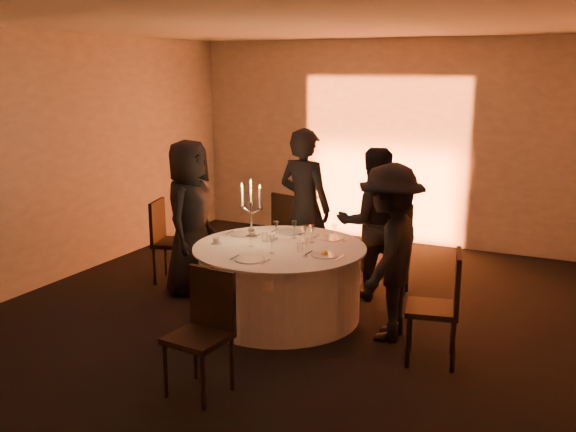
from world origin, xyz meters
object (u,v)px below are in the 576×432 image
at_px(chair_back_right, 390,240).
at_px(guest_left, 189,217).
at_px(banquet_table, 280,282).
at_px(chair_left, 167,236).
at_px(chair_back_left, 293,230).
at_px(guest_right, 390,253).
at_px(candelabra, 251,217).
at_px(guest_back_right, 373,223).
at_px(guest_back_left, 305,207).
at_px(coffee_cup, 216,241).
at_px(chair_right, 443,300).
at_px(chair_front, 204,324).

height_order(chair_back_right, guest_left, guest_left).
xyz_separation_m(banquet_table, chair_left, (-1.77, 0.46, 0.19)).
relative_size(chair_back_left, guest_left, 0.60).
distance_m(chair_left, chair_back_right, 2.69).
xyz_separation_m(chair_back_left, chair_back_right, (1.21, 0.10, -0.01)).
distance_m(guest_right, candelabra, 1.63).
xyz_separation_m(chair_back_left, candelabra, (0.00, -1.06, 0.39)).
distance_m(banquet_table, guest_back_right, 1.33).
height_order(guest_back_left, guest_back_right, guest_back_left).
xyz_separation_m(chair_back_right, coffee_cup, (-1.42, -1.54, 0.20)).
bearing_deg(candelabra, chair_back_left, 90.00).
relative_size(chair_back_right, guest_back_right, 0.62).
height_order(banquet_table, chair_right, chair_right).
distance_m(chair_back_left, guest_right, 2.06).
bearing_deg(guest_left, guest_back_left, -64.22).
xyz_separation_m(chair_back_left, coffee_cup, (-0.21, -1.43, 0.19)).
xyz_separation_m(guest_back_right, coffee_cup, (-1.30, -1.26, -0.06)).
height_order(chair_back_left, guest_back_left, guest_back_left).
relative_size(chair_right, guest_back_right, 0.59).
bearing_deg(guest_right, chair_back_right, -164.52).
relative_size(chair_right, guest_right, 0.60).
xyz_separation_m(chair_back_right, chair_front, (-0.62, -3.02, -0.03)).
bearing_deg(coffee_cup, chair_right, -3.28).
xyz_separation_m(chair_left, candelabra, (1.33, -0.28, 0.42)).
bearing_deg(chair_right, banquet_table, -112.83).
bearing_deg(chair_back_right, chair_right, 92.96).
xyz_separation_m(banquet_table, chair_back_right, (0.78, 1.33, 0.21)).
bearing_deg(guest_back_left, coffee_cup, 82.31).
bearing_deg(chair_back_left, chair_back_right, -158.16).
bearing_deg(guest_back_left, banquet_table, 111.68).
height_order(coffee_cup, candelabra, candelabra).
xyz_separation_m(guest_back_left, coffee_cup, (-0.43, -1.29, -0.15)).
height_order(chair_front, guest_right, guest_right).
height_order(chair_back_left, chair_front, chair_back_left).
height_order(chair_front, candelabra, candelabra).
xyz_separation_m(chair_right, guest_back_left, (-1.98, 1.43, 0.37)).
bearing_deg(chair_front, chair_left, 137.09).
bearing_deg(guest_right, chair_left, -100.18).
relative_size(chair_front, candelabra, 1.55).
bearing_deg(banquet_table, guest_right, -0.98).
relative_size(banquet_table, chair_front, 1.79).
distance_m(chair_left, chair_back_left, 1.54).
bearing_deg(guest_left, banquet_table, -112.96).
height_order(chair_left, coffee_cup, chair_left).
bearing_deg(chair_back_right, banquet_table, 31.98).
relative_size(banquet_table, chair_left, 1.78).
bearing_deg(guest_back_right, guest_back_left, -33.59).
bearing_deg(chair_front, guest_left, 131.91).
height_order(guest_left, guest_right, guest_left).
height_order(chair_right, guest_right, guest_right).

